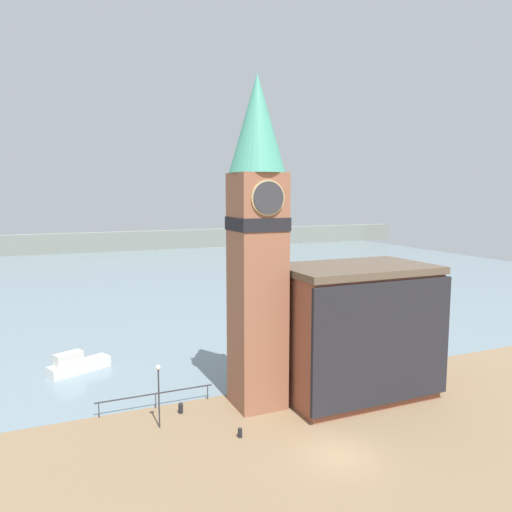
# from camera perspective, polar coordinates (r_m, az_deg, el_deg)

# --- Properties ---
(ground_plane) EXTENTS (160.00, 160.00, 0.00)m
(ground_plane) POSITION_cam_1_polar(r_m,az_deg,el_deg) (31.13, 9.50, -21.56)
(ground_plane) COLOR #846B4C
(water) EXTENTS (160.00, 120.00, 0.00)m
(water) POSITION_cam_1_polar(r_m,az_deg,el_deg) (95.93, -14.23, -2.02)
(water) COLOR gray
(water) RESTS_ON ground_plane
(far_shoreline) EXTENTS (180.00, 3.00, 5.00)m
(far_shoreline) POSITION_cam_1_polar(r_m,az_deg,el_deg) (134.97, -17.06, 1.55)
(far_shoreline) COLOR gray
(far_shoreline) RESTS_ON water
(pier_railing) EXTENTS (8.21, 0.08, 1.09)m
(pier_railing) POSITION_cam_1_polar(r_m,az_deg,el_deg) (36.76, -11.42, -15.34)
(pier_railing) COLOR #333338
(pier_railing) RESTS_ON ground_plane
(clock_tower) EXTENTS (3.82, 3.82, 22.80)m
(clock_tower) POSITION_cam_1_polar(r_m,az_deg,el_deg) (34.02, 0.16, 2.47)
(clock_tower) COLOR #935B42
(clock_tower) RESTS_ON ground_plane
(pier_building) EXTENTS (11.20, 7.08, 9.74)m
(pier_building) POSITION_cam_1_polar(r_m,az_deg,el_deg) (37.85, 11.32, -8.34)
(pier_building) COLOR brown
(pier_building) RESTS_ON ground_plane
(boat_near) EXTENTS (5.26, 3.34, 1.87)m
(boat_near) POSITION_cam_1_polar(r_m,az_deg,el_deg) (45.28, -19.80, -11.60)
(boat_near) COLOR silver
(boat_near) RESTS_ON water
(mooring_bollard_near) EXTENTS (0.29, 0.29, 0.63)m
(mooring_bollard_near) POSITION_cam_1_polar(r_m,az_deg,el_deg) (32.52, -1.84, -19.46)
(mooring_bollard_near) COLOR black
(mooring_bollard_near) RESTS_ON ground_plane
(mooring_bollard_far) EXTENTS (0.33, 0.33, 0.75)m
(mooring_bollard_far) POSITION_cam_1_polar(r_m,az_deg,el_deg) (35.94, -8.60, -16.73)
(mooring_bollard_far) COLOR black
(mooring_bollard_far) RESTS_ON ground_plane
(lamp_post) EXTENTS (0.32, 0.32, 4.16)m
(lamp_post) POSITION_cam_1_polar(r_m,az_deg,el_deg) (33.24, -11.08, -14.19)
(lamp_post) COLOR #2D2D33
(lamp_post) RESTS_ON ground_plane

